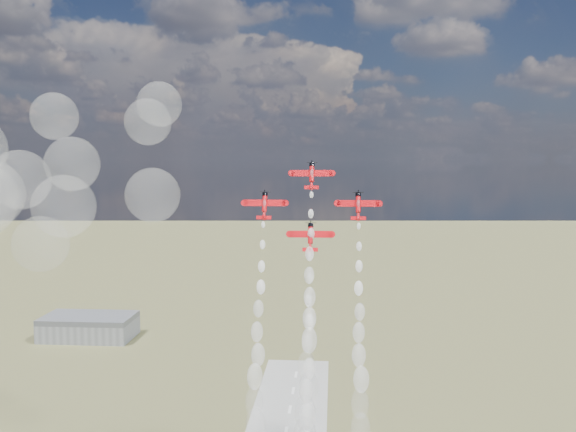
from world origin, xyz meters
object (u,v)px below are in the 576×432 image
at_px(plane_lead, 312,175).
at_px(plane_left, 264,205).
at_px(hangar, 89,327).
at_px(plane_right, 358,206).
at_px(plane_slot, 310,237).

relative_size(plane_lead, plane_left, 1.00).
height_order(hangar, plane_left, plane_left).
height_order(plane_right, plane_slot, plane_right).
xyz_separation_m(plane_right, plane_slot, (-12.13, -3.63, -7.68)).
height_order(plane_lead, plane_right, plane_lead).
relative_size(hangar, plane_slot, 4.65).
height_order(plane_left, plane_slot, plane_left).
bearing_deg(hangar, plane_lead, -51.60).
distance_m(plane_right, plane_slot, 14.81).
bearing_deg(hangar, plane_slot, -52.79).
height_order(plane_lead, plane_left, plane_lead).
relative_size(plane_right, plane_slot, 1.00).
height_order(hangar, plane_lead, plane_lead).
height_order(hangar, plane_slot, plane_slot).
height_order(plane_lead, plane_slot, plane_lead).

